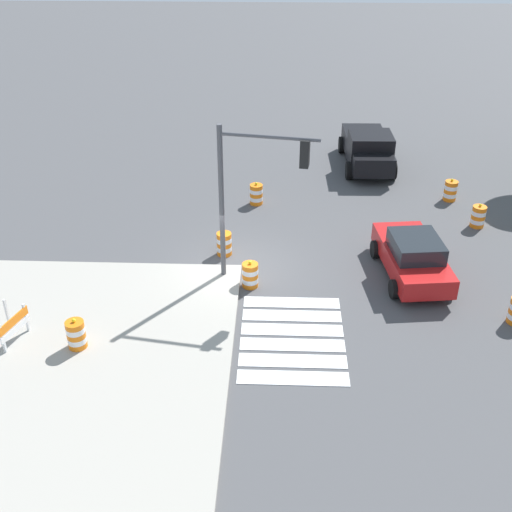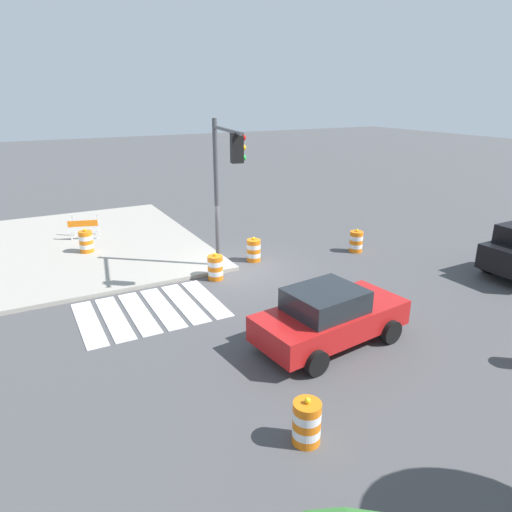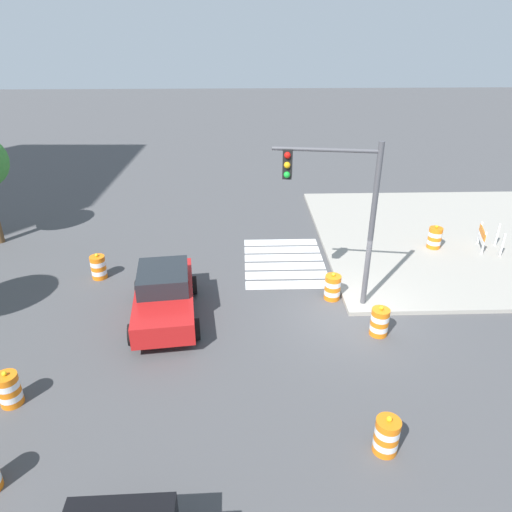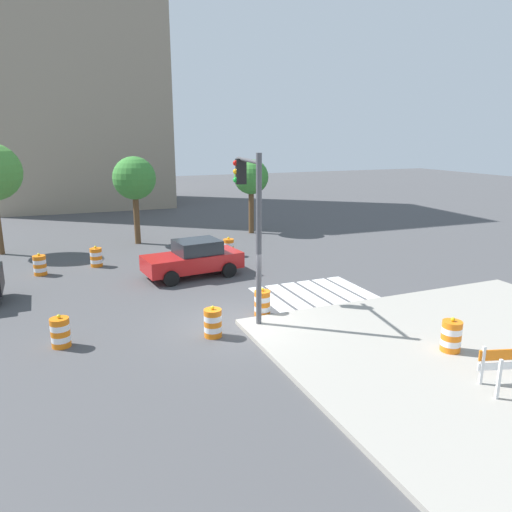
% 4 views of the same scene
% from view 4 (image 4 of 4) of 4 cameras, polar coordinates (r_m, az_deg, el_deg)
% --- Properties ---
extents(ground_plane, '(120.00, 120.00, 0.00)m').
position_cam_4_polar(ground_plane, '(16.36, -2.46, -8.02)').
color(ground_plane, '#474749').
extents(crosswalk_stripes, '(4.35, 3.20, 0.02)m').
position_cam_4_polar(crosswalk_stripes, '(19.49, 6.80, -4.39)').
color(crosswalk_stripes, silver).
rests_on(crosswalk_stripes, ground).
extents(sports_car, '(4.48, 2.51, 1.63)m').
position_cam_4_polar(sports_car, '(21.69, -7.40, -0.28)').
color(sports_car, red).
rests_on(sports_car, ground).
extents(traffic_barrel_near_corner, '(0.56, 0.56, 1.02)m').
position_cam_4_polar(traffic_barrel_near_corner, '(15.65, -22.16, -8.37)').
color(traffic_barrel_near_corner, orange).
rests_on(traffic_barrel_near_corner, ground).
extents(traffic_barrel_crosswalk_end, '(0.56, 0.56, 1.02)m').
position_cam_4_polar(traffic_barrel_crosswalk_end, '(16.92, 0.75, -5.61)').
color(traffic_barrel_crosswalk_end, orange).
rests_on(traffic_barrel_crosswalk_end, ground).
extents(traffic_barrel_median_near, '(0.56, 0.56, 1.02)m').
position_cam_4_polar(traffic_barrel_median_near, '(15.27, -5.13, -7.89)').
color(traffic_barrel_median_near, orange).
rests_on(traffic_barrel_median_near, ground).
extents(traffic_barrel_median_far, '(0.56, 0.56, 1.02)m').
position_cam_4_polar(traffic_barrel_median_far, '(25.22, -3.26, 1.02)').
color(traffic_barrel_median_far, orange).
rests_on(traffic_barrel_median_far, ground).
extents(traffic_barrel_far_curb, '(0.56, 0.56, 1.02)m').
position_cam_4_polar(traffic_barrel_far_curb, '(23.83, -24.23, -1.01)').
color(traffic_barrel_far_curb, orange).
rests_on(traffic_barrel_far_curb, ground).
extents(traffic_barrel_lane_center, '(0.56, 0.56, 1.02)m').
position_cam_4_polar(traffic_barrel_lane_center, '(24.40, -18.40, -0.15)').
color(traffic_barrel_lane_center, orange).
rests_on(traffic_barrel_lane_center, ground).
extents(traffic_barrel_on_sidewalk, '(0.56, 0.56, 1.02)m').
position_cam_4_polar(traffic_barrel_on_sidewalk, '(14.98, 22.12, -8.77)').
color(traffic_barrel_on_sidewalk, orange).
rests_on(traffic_barrel_on_sidewalk, sidewalk_corner).
extents(construction_barricade, '(1.41, 1.10, 1.00)m').
position_cam_4_polar(construction_barricade, '(13.54, 27.60, -11.30)').
color(construction_barricade, silver).
rests_on(construction_barricade, sidewalk_corner).
extents(traffic_light_pole, '(0.73, 3.26, 5.50)m').
position_cam_4_polar(traffic_light_pole, '(16.08, -0.67, 6.07)').
color(traffic_light_pole, '#4C4C51').
rests_on(traffic_light_pole, sidewalk_corner).
extents(street_tree_streetside_mid, '(2.20, 2.20, 4.71)m').
position_cam_4_polar(street_tree_streetside_mid, '(30.81, -0.58, 9.25)').
color(street_tree_streetside_mid, brown).
rests_on(street_tree_streetside_mid, ground).
extents(street_tree_streetside_far, '(2.44, 2.44, 5.02)m').
position_cam_4_polar(street_tree_streetside_far, '(28.49, -14.22, 8.84)').
color(street_tree_streetside_far, brown).
rests_on(street_tree_streetside_far, ground).
extents(office_building_far, '(14.31, 10.44, 28.27)m').
position_cam_4_polar(office_building_far, '(46.96, -20.59, 23.06)').
color(office_building_far, gray).
rests_on(office_building_far, ground).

